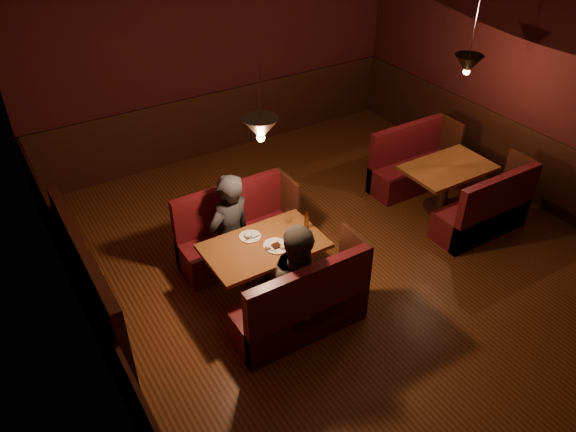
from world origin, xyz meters
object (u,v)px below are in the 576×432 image
main_bench_near (303,311)px  second_bench_far (411,167)px  main_bench_far (237,237)px  second_bench_near (485,214)px  second_table (446,177)px  diner_b (302,267)px  diner_a (229,212)px  main_table (266,255)px

main_bench_near → second_bench_far: 3.35m
main_bench_near → main_bench_far: bearing=90.0°
main_bench_far → second_bench_near: (2.92, -1.23, -0.01)m
second_table → diner_b: (-2.85, -0.84, 0.31)m
second_table → diner_a: 3.10m
second_bench_far → second_bench_near: size_ratio=1.00×
main_table → second_bench_far: (2.94, 0.91, -0.24)m
main_bench_near → diner_a: bearing=97.2°
diner_a → main_table: bearing=88.8°
second_table → main_bench_near: bearing=-162.0°
main_bench_far → second_bench_far: 2.93m
main_bench_near → second_bench_near: (2.92, 0.24, -0.01)m
second_table → diner_a: diner_a is taller
main_bench_far → diner_a: (-0.16, -0.18, 0.52)m
second_table → diner_b: diner_b is taller
second_bench_near → diner_b: (-2.88, -0.14, 0.51)m
main_bench_far → second_bench_near: main_bench_far is taller
second_bench_far → diner_a: diner_a is taller
diner_a → diner_b: (0.20, -1.19, -0.02)m
main_table → main_bench_near: size_ratio=0.91×
second_bench_far → main_bench_far: bearing=-176.5°
main_table → main_bench_far: size_ratio=0.91×
main_table → diner_b: diner_b is taller
second_bench_near → diner_a: size_ratio=0.79×
second_table → diner_a: size_ratio=0.71×
main_bench_far → second_bench_far: (2.92, 0.18, -0.01)m
second_table → second_bench_far: (0.03, 0.70, -0.20)m
main_bench_near → second_bench_far: main_bench_near is taller
diner_b → second_table: bearing=14.6°
second_bench_near → diner_b: size_ratio=0.81×
main_table → diner_b: (0.06, -0.64, 0.27)m
second_bench_far → diner_a: bearing=-173.4°
second_bench_far → second_table: bearing=-92.2°
second_bench_near → diner_b: bearing=-177.2°
main_bench_far → second_bench_near: 3.17m
second_bench_far → diner_a: size_ratio=0.79×
main_bench_far → second_table: main_bench_far is taller
diner_b → main_bench_far: bearing=89.9°
main_table → second_bench_near: bearing=-9.6°
main_table → second_table: size_ratio=1.10×
main_bench_near → diner_a: diner_a is taller
main_table → diner_b: 0.69m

